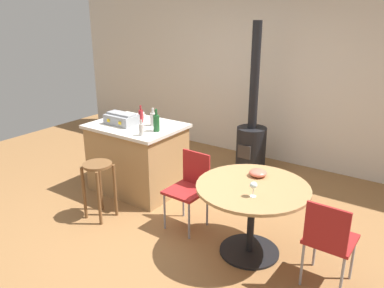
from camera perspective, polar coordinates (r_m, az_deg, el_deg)
ground_plane at (r=4.52m, az=-3.14°, el=-11.78°), size 8.80×8.80×0.00m
back_wall at (r=6.22m, az=11.71°, el=9.86°), size 8.00×0.10×2.70m
kitchen_island at (r=5.20m, az=-8.04°, el=-1.97°), size 1.17×0.88×0.92m
wooden_stool at (r=4.58m, az=-13.64°, el=-4.97°), size 0.33×0.33×0.68m
dining_table at (r=3.82m, az=8.85°, el=-8.43°), size 1.09×1.09×0.74m
folding_chair_near at (r=3.57m, az=19.54°, el=-12.92°), size 0.41×0.41×0.85m
folding_chair_far at (r=4.29m, az=-0.32°, el=-6.03°), size 0.41×0.42×0.85m
wood_stove at (r=5.79m, az=8.76°, el=0.92°), size 0.44×0.45×2.19m
toolbox at (r=5.08m, az=-10.38°, el=3.67°), size 0.41×0.27×0.15m
bottle_0 at (r=4.60m, az=-7.46°, el=2.16°), size 0.06×0.06×0.19m
bottle_1 at (r=4.72m, az=-5.28°, el=3.14°), size 0.08×0.08×0.28m
bottle_2 at (r=5.13m, az=-7.56°, el=4.15°), size 0.06×0.06×0.23m
bottle_3 at (r=4.97m, az=-5.77°, el=3.74°), size 0.07×0.07×0.23m
cup_0 at (r=5.31m, az=-7.41°, el=4.19°), size 0.11×0.08×0.09m
cup_1 at (r=5.37m, az=-10.26°, el=4.22°), size 0.12×0.09×0.09m
wine_glass at (r=3.50m, az=9.07°, el=-6.10°), size 0.07×0.07×0.14m
serving_bowl at (r=3.95m, az=9.71°, el=-4.22°), size 0.18×0.18×0.07m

